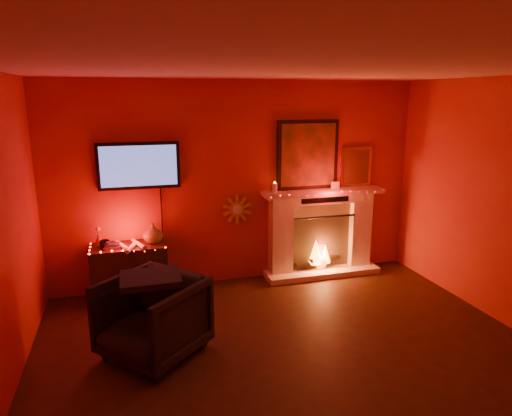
{
  "coord_description": "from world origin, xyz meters",
  "views": [
    {
      "loc": [
        -1.47,
        -3.32,
        2.47
      ],
      "look_at": [
        -0.01,
        1.7,
        1.2
      ],
      "focal_mm": 32.0,
      "sensor_mm": 36.0,
      "label": 1
    }
  ],
  "objects_px": {
    "fireplace": "(320,224)",
    "armchair": "(153,318)",
    "tv": "(139,166)",
    "sunburst_clock": "(237,209)",
    "console_table": "(131,269)"
  },
  "relations": [
    {
      "from": "sunburst_clock",
      "to": "fireplace",
      "type": "bearing_deg",
      "value": -4.37
    },
    {
      "from": "sunburst_clock",
      "to": "armchair",
      "type": "bearing_deg",
      "value": -127.31
    },
    {
      "from": "armchair",
      "to": "console_table",
      "type": "bearing_deg",
      "value": 145.06
    },
    {
      "from": "sunburst_clock",
      "to": "console_table",
      "type": "height_order",
      "value": "sunburst_clock"
    },
    {
      "from": "tv",
      "to": "armchair",
      "type": "relative_size",
      "value": 1.43
    },
    {
      "from": "tv",
      "to": "sunburst_clock",
      "type": "xyz_separation_m",
      "value": [
        1.25,
        0.03,
        -0.65
      ]
    },
    {
      "from": "sunburst_clock",
      "to": "tv",
      "type": "bearing_deg",
      "value": -178.76
    },
    {
      "from": "tv",
      "to": "fireplace",
      "type": "bearing_deg",
      "value": -1.5
    },
    {
      "from": "fireplace",
      "to": "armchair",
      "type": "xyz_separation_m",
      "value": [
        -2.45,
        -1.56,
        -0.33
      ]
    },
    {
      "from": "sunburst_clock",
      "to": "armchair",
      "type": "relative_size",
      "value": 0.46
    },
    {
      "from": "fireplace",
      "to": "armchair",
      "type": "height_order",
      "value": "fireplace"
    },
    {
      "from": "tv",
      "to": "console_table",
      "type": "bearing_deg",
      "value": -133.29
    },
    {
      "from": "tv",
      "to": "console_table",
      "type": "xyz_separation_m",
      "value": [
        -0.18,
        -0.19,
        -1.27
      ]
    },
    {
      "from": "tv",
      "to": "sunburst_clock",
      "type": "relative_size",
      "value": 3.1
    },
    {
      "from": "console_table",
      "to": "armchair",
      "type": "height_order",
      "value": "console_table"
    }
  ]
}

